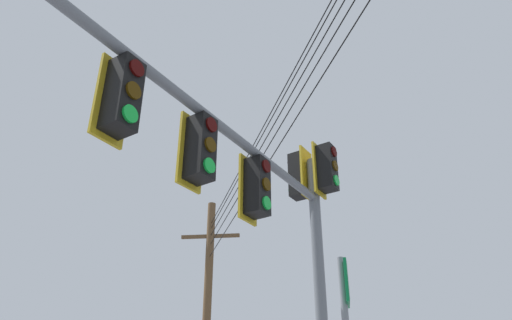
# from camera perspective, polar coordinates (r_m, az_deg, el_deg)

# --- Properties ---
(signal_mast_assembly) EXTENTS (3.82, 5.69, 6.12)m
(signal_mast_assembly) POSITION_cam_1_polar(r_m,az_deg,el_deg) (7.62, 1.47, -4.64)
(signal_mast_assembly) COLOR slate
(signal_mast_assembly) RESTS_ON ground
(overhead_wire_span) EXTENTS (21.94, 3.67, 1.91)m
(overhead_wire_span) POSITION_cam_1_polar(r_m,az_deg,el_deg) (10.05, 7.95, 13.76)
(overhead_wire_span) COLOR black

